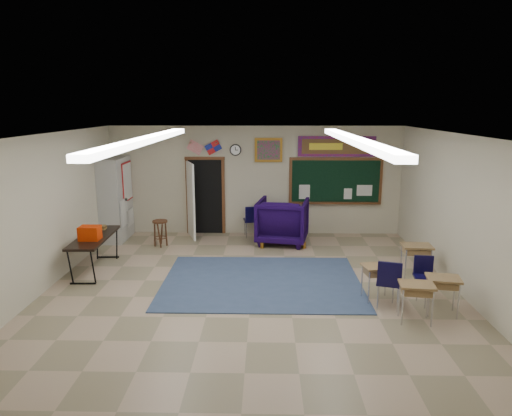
{
  "coord_description": "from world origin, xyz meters",
  "views": [
    {
      "loc": [
        0.27,
        -7.97,
        3.5
      ],
      "look_at": [
        0.07,
        1.5,
        1.39
      ],
      "focal_mm": 32.0,
      "sensor_mm": 36.0,
      "label": 1
    }
  ],
  "objects_px": {
    "folding_table": "(95,252)",
    "wooden_stool": "(160,233)",
    "wingback_armchair": "(283,221)",
    "student_desk_front_right": "(416,260)",
    "student_desk_front_left": "(378,281)"
  },
  "relations": [
    {
      "from": "folding_table",
      "to": "wooden_stool",
      "type": "bearing_deg",
      "value": 58.71
    },
    {
      "from": "folding_table",
      "to": "wooden_stool",
      "type": "relative_size",
      "value": 2.79
    },
    {
      "from": "student_desk_front_right",
      "to": "folding_table",
      "type": "distance_m",
      "value": 6.84
    },
    {
      "from": "student_desk_front_right",
      "to": "wooden_stool",
      "type": "bearing_deg",
      "value": 162.68
    },
    {
      "from": "wooden_stool",
      "to": "student_desk_front_right",
      "type": "bearing_deg",
      "value": -19.99
    },
    {
      "from": "wooden_stool",
      "to": "folding_table",
      "type": "bearing_deg",
      "value": -119.43
    },
    {
      "from": "folding_table",
      "to": "wooden_stool",
      "type": "xyz_separation_m",
      "value": [
        1.02,
        1.8,
        -0.07
      ]
    },
    {
      "from": "student_desk_front_left",
      "to": "student_desk_front_right",
      "type": "relative_size",
      "value": 0.94
    },
    {
      "from": "student_desk_front_right",
      "to": "wooden_stool",
      "type": "xyz_separation_m",
      "value": [
        -5.81,
        2.12,
        -0.05
      ]
    },
    {
      "from": "student_desk_front_right",
      "to": "wingback_armchair",
      "type": "bearing_deg",
      "value": 139.83
    },
    {
      "from": "wingback_armchair",
      "to": "wooden_stool",
      "type": "bearing_deg",
      "value": 17.47
    },
    {
      "from": "wingback_armchair",
      "to": "wooden_stool",
      "type": "distance_m",
      "value": 3.16
    },
    {
      "from": "wooden_stool",
      "to": "student_desk_front_left",
      "type": "bearing_deg",
      "value": -34.37
    },
    {
      "from": "wingback_armchair",
      "to": "student_desk_front_right",
      "type": "distance_m",
      "value": 3.66
    },
    {
      "from": "folding_table",
      "to": "wingback_armchair",
      "type": "bearing_deg",
      "value": 25.76
    }
  ]
}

